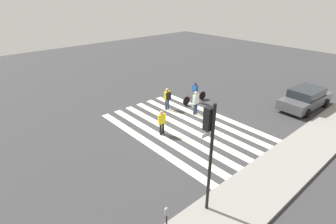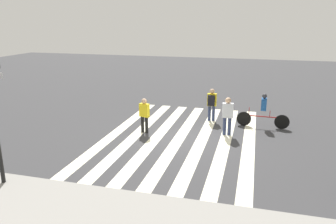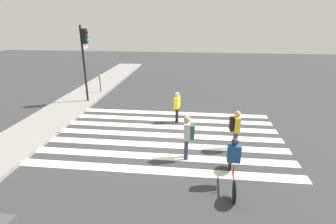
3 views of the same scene
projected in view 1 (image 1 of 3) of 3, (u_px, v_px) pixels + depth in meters
The scene contains 10 objects.
ground_plane at pixel (185, 127), 16.69m from camera, with size 60.00×60.00×0.00m, color #38383A.
sidewalk_curb at pixel (277, 173), 12.41m from camera, with size 36.00×2.50×0.14m.
crosswalk_stripes at pixel (185, 127), 16.68m from camera, with size 6.31×10.00×0.01m.
traffic_light at pixel (209, 139), 9.11m from camera, with size 0.60×0.50×4.62m.
parking_meter at pixel (167, 216), 8.84m from camera, with size 0.15×0.15×1.39m.
pedestrian_adult_blue_shirt at pixel (195, 101), 18.05m from camera, with size 0.49×0.42×1.69m.
pedestrian_child_with_backpack at pixel (162, 121), 15.48m from camera, with size 0.47×0.30×1.57m.
pedestrian_adult_yellow_jacket at pixel (167, 97), 18.75m from camera, with size 0.46×0.39×1.63m.
cyclist_mid_street at pixel (195, 92), 20.01m from camera, with size 2.40×0.41×1.63m.
car_parked_dark_suv at pixel (305, 98), 19.09m from camera, with size 4.71×2.21×1.52m.
Camera 1 is at (10.50, 10.33, 7.96)m, focal length 28.00 mm.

